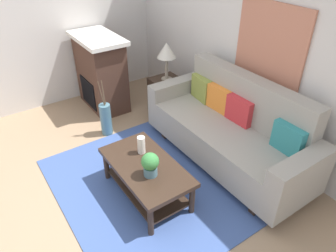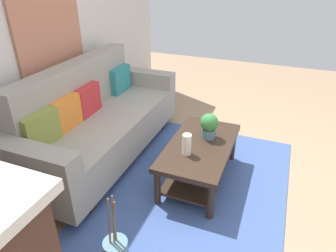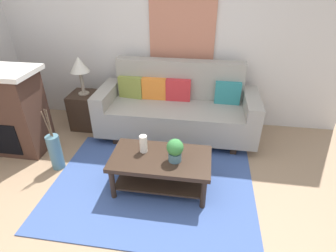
# 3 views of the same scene
# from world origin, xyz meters

# --- Properties ---
(ground_plane) EXTENTS (9.19, 9.19, 0.00)m
(ground_plane) POSITION_xyz_m (0.00, 0.00, 0.00)
(ground_plane) COLOR #9E7F60
(wall_back) EXTENTS (5.19, 0.10, 2.70)m
(wall_back) POSITION_xyz_m (0.00, 2.22, 1.35)
(wall_back) COLOR silver
(wall_back) RESTS_ON ground_plane
(area_rug) EXTENTS (2.34, 1.75, 0.01)m
(area_rug) POSITION_xyz_m (0.00, 0.50, 0.01)
(area_rug) COLOR #3D5693
(area_rug) RESTS_ON ground_plane
(couch) EXTENTS (2.27, 0.84, 1.08)m
(couch) POSITION_xyz_m (0.14, 1.69, 0.43)
(couch) COLOR gray
(couch) RESTS_ON ground_plane
(throw_pillow_olive) EXTENTS (0.37, 0.16, 0.32)m
(throw_pillow_olive) POSITION_xyz_m (-0.57, 1.81, 0.68)
(throw_pillow_olive) COLOR olive
(throw_pillow_olive) RESTS_ON couch
(throw_pillow_orange) EXTENTS (0.36, 0.13, 0.32)m
(throw_pillow_orange) POSITION_xyz_m (-0.21, 1.81, 0.68)
(throw_pillow_orange) COLOR orange
(throw_pillow_orange) RESTS_ON couch
(throw_pillow_crimson) EXTENTS (0.36, 0.13, 0.32)m
(throw_pillow_crimson) POSITION_xyz_m (0.14, 1.81, 0.68)
(throw_pillow_crimson) COLOR red
(throw_pillow_crimson) RESTS_ON couch
(throw_pillow_teal) EXTENTS (0.36, 0.13, 0.32)m
(throw_pillow_teal) POSITION_xyz_m (0.85, 1.81, 0.68)
(throw_pillow_teal) COLOR teal
(throw_pillow_teal) RESTS_ON couch
(coffee_table) EXTENTS (1.10, 0.60, 0.43)m
(coffee_table) POSITION_xyz_m (0.11, 0.51, 0.31)
(coffee_table) COLOR #332319
(coffee_table) RESTS_ON ground_plane
(tabletop_vase) EXTENTS (0.09, 0.09, 0.20)m
(tabletop_vase) POSITION_xyz_m (-0.10, 0.58, 0.53)
(tabletop_vase) COLOR white
(tabletop_vase) RESTS_ON coffee_table
(potted_plant_tabletop) EXTENTS (0.18, 0.18, 0.26)m
(potted_plant_tabletop) POSITION_xyz_m (0.27, 0.47, 0.57)
(potted_plant_tabletop) COLOR slate
(potted_plant_tabletop) RESTS_ON coffee_table
(floor_vase_branch_a) EXTENTS (0.02, 0.02, 0.36)m
(floor_vase_branch_a) POSITION_xyz_m (-1.24, 0.66, 0.65)
(floor_vase_branch_a) COLOR brown
(floor_vase_branch_a) RESTS_ON floor_vase
(floor_vase_branch_b) EXTENTS (0.01, 0.03, 0.36)m
(floor_vase_branch_b) POSITION_xyz_m (-1.27, 0.68, 0.65)
(floor_vase_branch_b) COLOR brown
(floor_vase_branch_b) RESTS_ON floor_vase
(floor_vase_branch_c) EXTENTS (0.03, 0.05, 0.36)m
(floor_vase_branch_c) POSITION_xyz_m (-1.27, 0.64, 0.65)
(floor_vase_branch_c) COLOR brown
(floor_vase_branch_c) RESTS_ON floor_vase
(framed_painting) EXTENTS (0.94, 0.03, 0.92)m
(framed_painting) POSITION_xyz_m (0.14, 2.15, 1.42)
(framed_painting) COLOR #B77056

